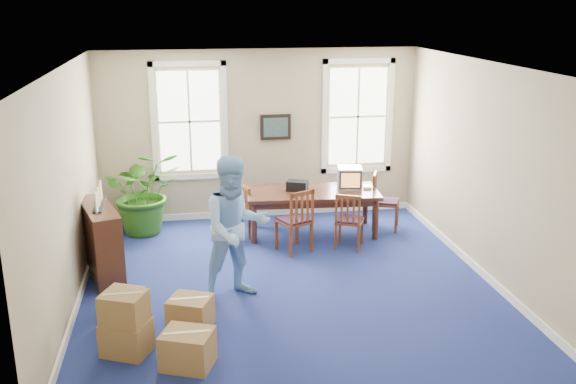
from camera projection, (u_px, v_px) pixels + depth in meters
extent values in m
plane|color=navy|center=(288.00, 284.00, 9.50)|extent=(6.50, 6.50, 0.00)
plane|color=white|center=(288.00, 66.00, 8.59)|extent=(6.50, 6.50, 0.00)
plane|color=tan|center=(260.00, 135.00, 12.11)|extent=(6.50, 0.00, 6.50)
plane|color=tan|center=(346.00, 273.00, 5.97)|extent=(6.50, 0.00, 6.50)
plane|color=tan|center=(67.00, 191.00, 8.57)|extent=(0.00, 6.50, 6.50)
plane|color=tan|center=(487.00, 172.00, 9.52)|extent=(0.00, 6.50, 6.50)
cube|color=white|center=(261.00, 213.00, 12.53)|extent=(6.00, 0.04, 0.12)
cube|color=white|center=(80.00, 295.00, 9.01)|extent=(0.04, 6.50, 0.12)
cube|color=white|center=(476.00, 267.00, 9.96)|extent=(0.04, 6.50, 0.12)
cube|color=white|center=(367.00, 187.00, 11.55)|extent=(0.18, 0.21, 0.05)
cube|color=black|center=(297.00, 186.00, 11.38)|extent=(0.42, 0.36, 0.18)
imported|color=#8BC0F4|center=(236.00, 228.00, 8.85)|extent=(1.16, 1.00, 2.04)
cube|color=#442319|center=(101.00, 241.00, 9.69)|extent=(0.79, 1.46, 1.10)
imported|color=#265914|center=(144.00, 192.00, 11.45)|extent=(1.58, 1.44, 1.52)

